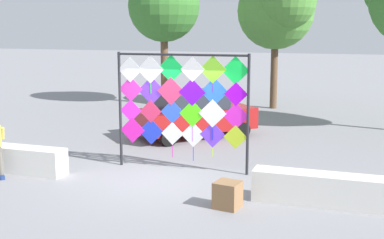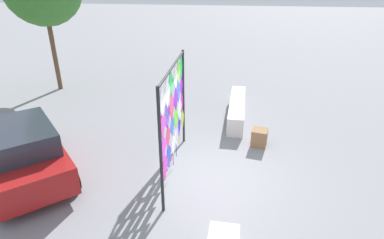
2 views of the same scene
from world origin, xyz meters
TOP-DOWN VIEW (x-y plane):
  - ground at (0.00, 0.00)m, footprint 120.00×120.00m
  - plaza_ledge_left at (-4.05, -0.51)m, footprint 3.47×0.54m
  - plaza_ledge_right at (4.05, -0.51)m, footprint 3.47×0.54m
  - kite_display_rack at (0.17, 1.00)m, footprint 3.35×0.24m
  - parked_car at (-0.76, 4.72)m, footprint 3.86×3.86m
  - cardboard_box_large at (1.95, -1.28)m, footprint 0.55×0.53m
  - tree_broadleaf at (0.83, 11.25)m, footprint 3.41×3.62m
  - tree_palm_like at (-4.35, 11.14)m, footprint 3.20×3.56m

SIDE VIEW (x-z plane):
  - ground at x=0.00m, z-range 0.00..0.00m
  - cardboard_box_large at x=1.95m, z-range 0.00..0.53m
  - plaza_ledge_left at x=-4.05m, z-range 0.00..0.64m
  - plaza_ledge_right at x=4.05m, z-range 0.00..0.64m
  - parked_car at x=-0.76m, z-range 0.01..1.49m
  - kite_display_rack at x=0.17m, z-range 0.31..3.23m
  - tree_broadleaf at x=0.83m, z-range 1.38..7.22m
  - tree_palm_like at x=-4.35m, z-range 1.29..7.35m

